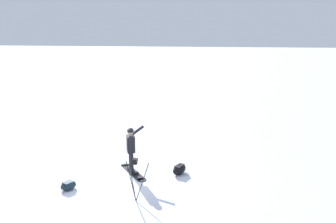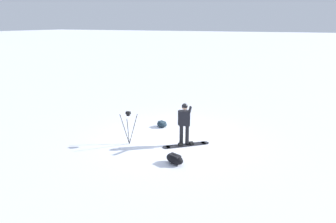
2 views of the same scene
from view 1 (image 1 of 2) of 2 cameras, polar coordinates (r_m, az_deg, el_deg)
ground_plane at (r=11.73m, az=-8.86°, el=-11.09°), size 300.00×300.00×0.00m
snowboarder at (r=11.83m, az=-6.12°, el=-5.70°), size 0.59×0.65×1.65m
snowboard at (r=12.23m, az=-5.81°, el=-9.87°), size 1.31×1.46×0.10m
gear_bag_large at (r=12.00m, az=1.89°, el=-9.49°), size 0.53×0.74×0.33m
camera_tripod at (r=9.89m, az=-5.42°, el=-9.75°), size 0.71×0.60×1.29m
gear_bag_small at (r=11.30m, az=-16.12°, el=-11.62°), size 0.56×0.62×0.25m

